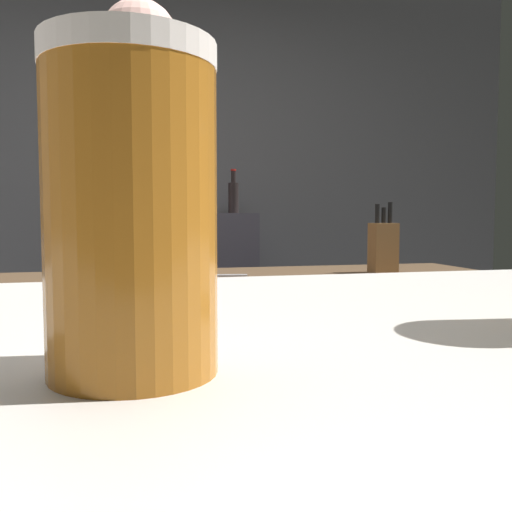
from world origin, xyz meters
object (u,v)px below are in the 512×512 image
object	(u,v)px
chefs_knife	(215,276)
bottle_vinegar	(233,196)
knife_block	(383,246)
bartender	(143,257)
pint_glass_near	(132,212)
bottle_hot_sauce	(177,202)
bottle_soy	(146,198)
bottle_olive_oil	(159,200)
mixing_bowl	(87,269)

from	to	relation	value
chefs_knife	bottle_vinegar	bearing A→B (deg)	83.75
knife_block	bartender	bearing A→B (deg)	-157.48
pint_glass_near	bottle_vinegar	xyz separation A→B (m)	(0.66, 3.09, 0.12)
bartender	pint_glass_near	size ratio (longest dim) A/B	12.88
bartender	bottle_hot_sauce	distance (m)	1.68
bartender	bottle_soy	world-z (taller)	bartender
knife_block	bottle_olive_oil	world-z (taller)	bottle_olive_oil
bottle_soy	bottle_vinegar	bearing A→B (deg)	14.64
bottle_vinegar	mixing_bowl	bearing A→B (deg)	-125.32
bartender	bottle_hot_sauce	xyz separation A→B (m)	(0.26, 1.65, 0.20)
bottle_olive_oil	mixing_bowl	bearing A→B (deg)	-107.02
chefs_knife	pint_glass_near	distance (m)	1.84
knife_block	bottle_soy	size ratio (longest dim) A/B	1.32
bottle_olive_oil	bottle_hot_sauce	xyz separation A→B (m)	(0.10, -0.06, -0.01)
chefs_knife	bottle_olive_oil	xyz separation A→B (m)	(-0.12, 1.31, 0.32)
knife_block	bottle_vinegar	xyz separation A→B (m)	(-0.35, 1.31, 0.24)
mixing_bowl	chefs_knife	world-z (taller)	mixing_bowl
bottle_soy	bottle_vinegar	xyz separation A→B (m)	(0.54, 0.14, 0.02)
pint_glass_near	knife_block	bearing A→B (deg)	60.36
pint_glass_near	bottle_vinegar	size ratio (longest dim) A/B	0.50
knife_block	bottle_hot_sauce	xyz separation A→B (m)	(-0.70, 1.25, 0.21)
bartender	knife_block	xyz separation A→B (m)	(0.96, 0.40, -0.00)
chefs_knife	mixing_bowl	bearing A→B (deg)	168.49
bartender	bottle_vinegar	bearing A→B (deg)	-22.02
mixing_bowl	pint_glass_near	world-z (taller)	pint_glass_near
bottle_hot_sauce	knife_block	bearing A→B (deg)	-60.58
bottle_vinegar	pint_glass_near	bearing A→B (deg)	-102.12
pint_glass_near	bottle_soy	xyz separation A→B (m)	(0.13, 2.95, 0.10)
bartender	bottle_hot_sauce	size ratio (longest dim) A/B	9.94
pint_glass_near	bottle_soy	world-z (taller)	bottle_soy
bottle_vinegar	knife_block	bearing A→B (deg)	-74.96
bartender	bottle_vinegar	world-z (taller)	bartender
chefs_knife	bottle_soy	world-z (taller)	bottle_soy
knife_block	bottle_hot_sauce	world-z (taller)	bottle_hot_sauce
mixing_bowl	bottle_olive_oil	world-z (taller)	bottle_olive_oil
knife_block	bottle_soy	distance (m)	1.48
knife_block	pint_glass_near	world-z (taller)	pint_glass_near
bartender	pint_glass_near	distance (m)	1.39
mixing_bowl	chefs_knife	size ratio (longest dim) A/B	0.79
bottle_hot_sauce	chefs_knife	bearing A→B (deg)	-88.99
mixing_bowl	chefs_knife	distance (m)	0.50
bottle_vinegar	bottle_olive_oil	bearing A→B (deg)	179.28
mixing_bowl	knife_block	bearing A→B (deg)	-8.64
mixing_bowl	bottle_soy	xyz separation A→B (m)	(0.27, 0.99, 0.30)
chefs_knife	bottle_hot_sauce	bearing A→B (deg)	99.06
pint_glass_near	bottle_vinegar	bearing A→B (deg)	77.88
chefs_knife	pint_glass_near	world-z (taller)	pint_glass_near
bottle_soy	bottle_vinegar	distance (m)	0.55
bottle_soy	bartender	bearing A→B (deg)	-92.72
mixing_bowl	bottle_vinegar	distance (m)	1.43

